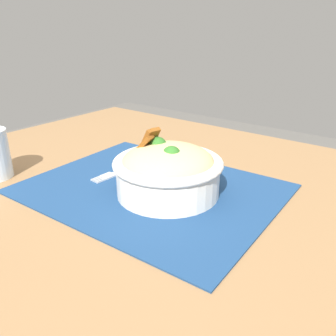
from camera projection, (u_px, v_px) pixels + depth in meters
The scene contains 4 objects.
table at pixel (161, 214), 0.71m from camera, with size 1.14×0.87×0.72m.
placemat at pixel (153, 189), 0.66m from camera, with size 0.46×0.36×0.00m, color navy.
bowl at pixel (168, 169), 0.63m from camera, with size 0.21×0.21×0.12m.
fork at pixel (117, 172), 0.73m from camera, with size 0.02×0.14×0.00m.
Camera 1 is at (-0.39, 0.48, 1.01)m, focal length 37.31 mm.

